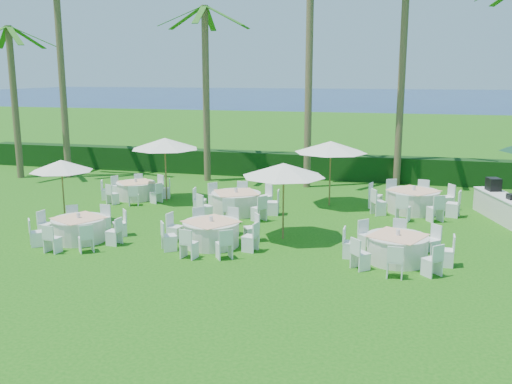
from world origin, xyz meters
TOP-DOWN VIEW (x-y plane):
  - ground at (0.00, 0.00)m, footprint 120.00×120.00m
  - hedge at (0.00, 12.00)m, footprint 34.00×1.00m
  - ocean at (0.00, 102.00)m, footprint 260.00×260.00m
  - banquet_table_a at (-4.22, -0.46)m, footprint 2.89×2.89m
  - banquet_table_b at (-0.11, 0.10)m, footprint 2.99×2.99m
  - banquet_table_c at (5.31, 0.02)m, footprint 2.96×2.96m
  - banquet_table_d at (-5.26, 5.45)m, footprint 2.71×2.71m
  - banquet_table_e at (-0.56, 4.12)m, footprint 3.19×3.19m
  - banquet_table_f at (5.74, 6.02)m, footprint 3.32×3.32m
  - umbrella_a at (-5.82, 1.21)m, footprint 2.10×2.10m
  - umbrella_b at (1.81, 1.39)m, footprint 2.60×2.60m
  - umbrella_c at (-3.92, 5.46)m, footprint 2.71×2.71m
  - umbrella_d at (2.58, 6.35)m, footprint 2.81×2.81m
  - buffet_table at (8.86, 5.48)m, footprint 1.88×3.83m
  - palm_a at (-10.78, 9.08)m, footprint 4.40×4.15m
  - palm_b at (-3.83, 10.12)m, footprint 4.20×4.39m
  - palm_c at (1.09, 9.75)m, footprint 4.40×4.16m
  - palm_d at (5.02, 11.30)m, footprint 4.15×4.40m
  - palm_f at (-13.03, 8.41)m, footprint 4.22×4.38m

SIDE VIEW (x-z plane):
  - ground at x=0.00m, z-range 0.00..0.00m
  - ocean at x=0.00m, z-range 0.00..0.00m
  - banquet_table_d at x=-5.26m, z-range -0.06..0.80m
  - banquet_table_a at x=-4.22m, z-range -0.06..0.83m
  - banquet_table_c at x=5.31m, z-range -0.06..0.85m
  - banquet_table_b at x=-0.11m, z-range -0.06..0.85m
  - banquet_table_e at x=-0.56m, z-range -0.06..0.90m
  - banquet_table_f at x=5.74m, z-range -0.06..0.94m
  - buffet_table at x=8.86m, z-range -0.20..1.14m
  - hedge at x=0.00m, z-range 0.00..1.20m
  - umbrella_a at x=-5.82m, z-range 0.91..3.13m
  - umbrella_b at x=1.81m, z-range 0.99..3.38m
  - umbrella_d at x=2.58m, z-range 1.04..3.56m
  - umbrella_c at x=-3.92m, z-range 1.05..3.61m
  - palm_f at x=-13.03m, z-range 0.43..7.72m
  - palm_b at x=-3.83m, z-range 0.45..8.56m
  - palm_d at x=5.02m, z-range 0.46..9.95m
  - palm_a at x=-10.78m, z-range 0.47..10.17m
  - palm_c at x=1.09m, z-range 0.48..11.22m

